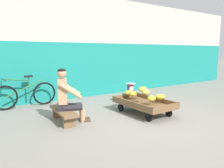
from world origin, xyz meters
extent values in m
plane|color=gray|center=(0.00, 0.00, 0.00)|extent=(80.00, 80.00, 0.00)
cube|color=#19847A|center=(0.00, 3.31, 0.88)|extent=(16.00, 0.30, 1.76)
cube|color=#B7B2A8|center=(0.00, 3.31, 2.52)|extent=(16.00, 0.30, 1.51)
cube|color=brown|center=(0.43, 0.60, 0.23)|extent=(0.84, 1.44, 0.05)
cube|color=brown|center=(0.03, 0.60, 0.31)|extent=(0.04, 1.44, 0.10)
cube|color=brown|center=(0.83, 0.60, 0.31)|extent=(0.04, 1.44, 0.10)
cube|color=brown|center=(0.43, 1.30, 0.31)|extent=(0.84, 0.04, 0.10)
cube|color=brown|center=(0.43, -0.10, 0.31)|extent=(0.84, 0.04, 0.10)
cylinder|color=black|center=(0.11, 1.10, 0.09)|extent=(0.05, 0.18, 0.18)
cylinder|color=black|center=(0.74, 1.10, 0.09)|extent=(0.05, 0.18, 0.18)
cylinder|color=black|center=(0.11, 0.09, 0.09)|extent=(0.05, 0.18, 0.18)
cylinder|color=black|center=(0.74, 0.09, 0.09)|extent=(0.05, 0.18, 0.18)
ellipsoid|color=gold|center=(0.42, 0.34, 0.42)|extent=(0.29, 0.25, 0.13)
ellipsoid|color=gold|center=(0.72, 0.35, 0.42)|extent=(0.30, 0.27, 0.13)
ellipsoid|color=gold|center=(0.43, 1.01, 0.42)|extent=(0.29, 0.26, 0.13)
ellipsoid|color=gold|center=(0.43, 1.18, 0.42)|extent=(0.27, 0.23, 0.13)
ellipsoid|color=yellow|center=(0.39, 0.51, 0.55)|extent=(0.30, 0.28, 0.13)
ellipsoid|color=yellow|center=(0.59, 0.83, 0.55)|extent=(0.26, 0.21, 0.13)
cube|color=brown|center=(-1.41, 1.10, 0.24)|extent=(0.39, 1.12, 0.05)
cube|color=brown|center=(-1.38, 1.49, 0.11)|extent=(0.25, 0.10, 0.22)
cube|color=brown|center=(-1.44, 0.72, 0.11)|extent=(0.25, 0.10, 0.22)
cylinder|color=tan|center=(-1.01, 1.04, 0.14)|extent=(0.10, 0.10, 0.27)
cube|color=#4C3D2D|center=(-0.95, 1.02, 0.02)|extent=(0.24, 0.16, 0.04)
cylinder|color=#232328|center=(-1.19, 1.11, 0.32)|extent=(0.42, 0.27, 0.13)
cylinder|color=tan|center=(-1.07, 0.87, 0.14)|extent=(0.10, 0.10, 0.27)
cube|color=#4C3D2D|center=(-1.02, 0.85, 0.02)|extent=(0.24, 0.16, 0.04)
cylinder|color=#232328|center=(-1.26, 0.95, 0.32)|extent=(0.42, 0.27, 0.13)
cube|color=#232328|center=(-1.41, 1.10, 0.34)|extent=(0.31, 0.34, 0.14)
cube|color=tan|center=(-1.41, 1.10, 0.67)|extent=(0.28, 0.36, 0.52)
cylinder|color=tan|center=(-1.19, 1.23, 0.70)|extent=(0.47, 0.24, 0.36)
cylinder|color=tan|center=(-1.34, 0.86, 0.70)|extent=(0.47, 0.24, 0.36)
sphere|color=tan|center=(-1.41, 1.10, 1.05)|extent=(0.19, 0.19, 0.19)
ellipsoid|color=black|center=(-1.41, 1.10, 1.10)|extent=(0.17, 0.17, 0.09)
cube|color=#19847F|center=(0.82, 1.60, 0.15)|extent=(0.36, 0.28, 0.30)
cylinder|color=#28282D|center=(0.82, 1.60, 0.32)|extent=(0.20, 0.20, 0.03)
cube|color=#C6384C|center=(0.82, 1.60, 0.45)|extent=(0.16, 0.10, 0.24)
cylinder|color=white|center=(0.82, 1.54, 0.45)|extent=(0.13, 0.01, 0.13)
cylinder|color=#B2B5BA|center=(0.82, 1.60, 0.58)|extent=(0.30, 0.30, 0.01)
torus|color=black|center=(-2.27, 2.84, 0.32)|extent=(0.64, 0.07, 0.64)
torus|color=black|center=(-1.25, 2.87, 0.32)|extent=(0.64, 0.07, 0.64)
cylinder|color=#236B3D|center=(-1.76, 2.86, 0.52)|extent=(1.03, 0.07, 0.43)
cylinder|color=#236B3D|center=(-1.66, 2.86, 0.56)|extent=(0.04, 0.04, 0.48)
cylinder|color=#236B3D|center=(-1.96, 2.85, 0.76)|extent=(0.62, 0.06, 0.12)
cube|color=black|center=(-1.66, 2.86, 0.83)|extent=(0.20, 0.11, 0.05)
cylinder|color=black|center=(-2.27, 2.84, 0.78)|extent=(0.05, 0.48, 0.03)
cube|color=green|center=(0.76, 1.06, 0.12)|extent=(0.18, 0.12, 0.24)
camera|label=1|loc=(-3.10, -3.20, 1.50)|focal=35.13mm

